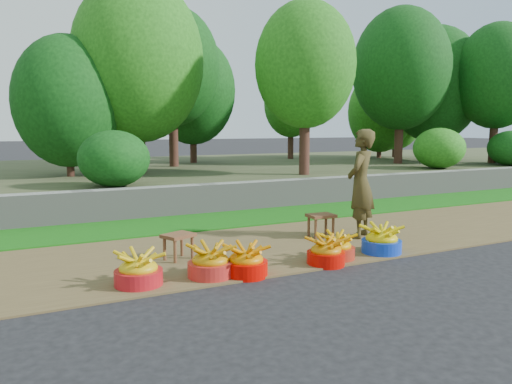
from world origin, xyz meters
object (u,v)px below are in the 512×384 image
basin_a (138,271)px  basin_d (326,253)px  vendor_woman (361,184)px  stool_left (178,239)px  basin_b (210,263)px  stool_right (321,219)px  basin_e (337,248)px  basin_c (246,262)px  basin_f (382,241)px

basin_a → basin_d: (2.15, -0.19, -0.01)m
basin_a → vendor_woman: vendor_woman is taller
basin_d → stool_left: size_ratio=1.03×
basin_b → stool_right: (2.15, 1.08, 0.12)m
basin_a → basin_e: 2.39m
basin_c → stool_right: stool_right is taller
basin_b → basin_d: (1.39, -0.14, -0.02)m
vendor_woman → stool_left: bearing=-34.3°
stool_right → vendor_woman: size_ratio=0.25×
basin_b → basin_d: 1.40m
basin_d → basin_f: 0.93m
basin_f → basin_b: bearing=179.3°
basin_e → vendor_woman: size_ratio=0.28×
basin_b → basin_f: 2.32m
basin_b → vendor_woman: (2.64, 0.82, 0.63)m
basin_d → vendor_woman: bearing=37.4°
stool_left → vendor_woman: vendor_woman is taller
basin_a → basin_e: bearing=-1.4°
stool_right → basin_d: bearing=-121.9°
basin_b → vendor_woman: 2.84m
basin_d → stool_left: 1.76m
basin_f → stool_right: size_ratio=1.27×
basin_f → stool_right: (-0.17, 1.11, 0.12)m
basin_a → basin_c: size_ratio=1.03×
basin_f → basin_e: bearing=177.8°
stool_right → basin_b: bearing=-153.3°
basin_d → stool_right: (0.76, 1.22, 0.14)m
basin_b → basin_e: bearing=-0.1°
vendor_woman → basin_c: bearing=-12.2°
basin_c → stool_right: size_ratio=1.18×
basin_e → stool_left: size_ratio=1.02×
basin_b → basin_e: (1.64, -0.00, -0.02)m
basin_d → basin_e: 0.28m
basin_f → stool_right: 1.13m
basin_a → basin_f: basin_f is taller
basin_e → basin_b: bearing=179.9°
basin_e → basin_f: (0.68, -0.03, 0.02)m
vendor_woman → basin_b: bearing=-17.2°
basin_d → basin_e: bearing=28.3°
stool_left → basin_a: bearing=-131.4°
basin_d → basin_e: basin_d is taller
basin_c → basin_e: 1.27m
basin_c → vendor_woman: bearing=22.2°
stool_left → basin_c: bearing=-63.7°
basin_f → vendor_woman: size_ratio=0.32×
basin_c → stool_right: bearing=33.7°
basin_a → stool_right: bearing=19.4°
basin_c → basin_e: bearing=4.8°
basin_b → basin_c: basin_b is taller
basin_f → basin_d: bearing=-173.3°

